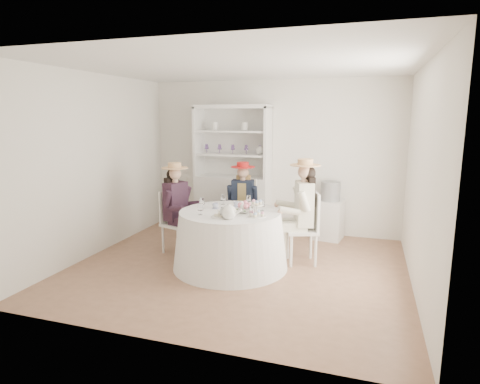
% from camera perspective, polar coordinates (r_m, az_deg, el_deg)
% --- Properties ---
extents(ground, '(4.50, 4.50, 0.00)m').
position_cam_1_polar(ground, '(5.67, -0.31, -10.66)').
color(ground, brown).
rests_on(ground, ground).
extents(ceiling, '(4.50, 4.50, 0.00)m').
position_cam_1_polar(ceiling, '(5.32, -0.35, 17.53)').
color(ceiling, white).
rests_on(ceiling, wall_back).
extents(wall_back, '(4.50, 0.00, 4.50)m').
position_cam_1_polar(wall_back, '(7.25, 4.63, 4.99)').
color(wall_back, silver).
rests_on(wall_back, ground).
extents(wall_front, '(4.50, 0.00, 4.50)m').
position_cam_1_polar(wall_front, '(3.52, -10.55, -1.24)').
color(wall_front, silver).
rests_on(wall_front, ground).
extents(wall_left, '(0.00, 4.50, 4.50)m').
position_cam_1_polar(wall_left, '(6.40, -19.89, 3.63)').
color(wall_left, silver).
rests_on(wall_left, ground).
extents(wall_right, '(0.00, 4.50, 4.50)m').
position_cam_1_polar(wall_right, '(5.11, 24.43, 1.67)').
color(wall_right, silver).
rests_on(wall_right, ground).
extents(tea_table, '(1.59, 1.59, 0.80)m').
position_cam_1_polar(tea_table, '(5.57, -1.39, -6.74)').
color(tea_table, white).
rests_on(tea_table, ground).
extents(hutch, '(1.55, 1.03, 2.27)m').
position_cam_1_polar(hutch, '(7.28, -0.95, 0.72)').
color(hutch, silver).
rests_on(hutch, ground).
extents(side_table, '(0.49, 0.49, 0.67)m').
position_cam_1_polar(side_table, '(7.01, 12.59, -3.86)').
color(side_table, silver).
rests_on(side_table, ground).
extents(hatbox, '(0.41, 0.41, 0.32)m').
position_cam_1_polar(hatbox, '(6.91, 12.76, 0.13)').
color(hatbox, black).
rests_on(hatbox, side_table).
extents(guest_left, '(0.57, 0.53, 1.39)m').
position_cam_1_polar(guest_left, '(6.13, -8.97, -1.51)').
color(guest_left, silver).
rests_on(guest_left, ground).
extents(guest_mid, '(0.50, 0.52, 1.35)m').
position_cam_1_polar(guest_mid, '(6.46, 0.36, -0.93)').
color(guest_mid, silver).
rests_on(guest_mid, ground).
extents(guest_right, '(0.61, 0.56, 1.49)m').
position_cam_1_polar(guest_right, '(5.68, 8.84, -1.88)').
color(guest_right, silver).
rests_on(guest_right, ground).
extents(spare_chair, '(0.50, 0.50, 1.05)m').
position_cam_1_polar(spare_chair, '(6.91, 1.23, -1.89)').
color(spare_chair, silver).
rests_on(spare_chair, ground).
extents(teacup_a, '(0.10, 0.10, 0.07)m').
position_cam_1_polar(teacup_a, '(5.62, -3.52, -2.02)').
color(teacup_a, white).
rests_on(teacup_a, tea_table).
extents(teacup_b, '(0.07, 0.07, 0.07)m').
position_cam_1_polar(teacup_b, '(5.71, -0.60, -1.81)').
color(teacup_b, white).
rests_on(teacup_b, tea_table).
extents(teacup_c, '(0.11, 0.11, 0.08)m').
position_cam_1_polar(teacup_c, '(5.55, 1.30, -2.12)').
color(teacup_c, white).
rests_on(teacup_c, tea_table).
extents(flower_bowl, '(0.26, 0.26, 0.05)m').
position_cam_1_polar(flower_bowl, '(5.37, 0.78, -2.70)').
color(flower_bowl, white).
rests_on(flower_bowl, tea_table).
extents(flower_arrangement, '(0.19, 0.19, 0.07)m').
position_cam_1_polar(flower_arrangement, '(5.37, 0.65, -1.99)').
color(flower_arrangement, pink).
rests_on(flower_arrangement, tea_table).
extents(table_teapot, '(0.27, 0.19, 0.20)m').
position_cam_1_polar(table_teapot, '(5.04, -1.57, -2.90)').
color(table_teapot, white).
rests_on(table_teapot, tea_table).
extents(sandwich_plate, '(0.25, 0.25, 0.06)m').
position_cam_1_polar(sandwich_plate, '(5.15, -2.71, -3.42)').
color(sandwich_plate, white).
rests_on(sandwich_plate, tea_table).
extents(cupcake_stand, '(0.23, 0.23, 0.21)m').
position_cam_1_polar(cupcake_stand, '(5.16, 2.41, -2.66)').
color(cupcake_stand, white).
rests_on(cupcake_stand, tea_table).
extents(stemware_set, '(0.93, 0.93, 0.15)m').
position_cam_1_polar(stemware_set, '(5.45, -1.41, -1.97)').
color(stemware_set, white).
rests_on(stemware_set, tea_table).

